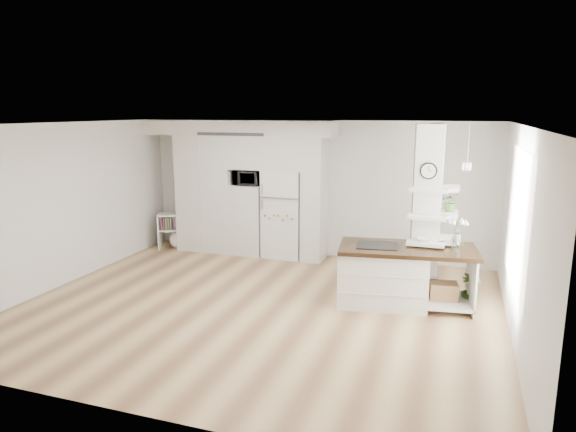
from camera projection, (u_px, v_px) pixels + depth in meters
name	position (u px, v px, depth m)	size (l,w,h in m)	color
floor	(259.00, 306.00, 7.73)	(7.00, 6.00, 0.01)	tan
room	(258.00, 184.00, 7.35)	(7.04, 6.04, 2.72)	white
cabinet_wall	(241.00, 180.00, 10.35)	(4.00, 0.71, 2.70)	white
refrigerator	(284.00, 213.00, 10.20)	(0.78, 0.69, 1.75)	white
column	(432.00, 214.00, 7.76)	(0.69, 0.90, 2.70)	silver
window	(517.00, 220.00, 6.61)	(2.40, 2.40, 0.00)	white
pendant_light	(379.00, 169.00, 6.90)	(0.12, 0.12, 0.10)	white
kitchen_island	(391.00, 274.00, 7.74)	(2.11, 1.21, 1.47)	white
bookshelf	(175.00, 233.00, 10.91)	(0.72, 0.57, 0.74)	white
floor_plant_a	(399.00, 277.00, 8.33)	(0.26, 0.21, 0.48)	#3A6729
floor_plant_b	(470.00, 290.00, 7.70)	(0.28, 0.28, 0.50)	#3A6729
microwave	(248.00, 178.00, 10.24)	(0.54, 0.37, 0.30)	#2D2D2D
shelf_plant	(450.00, 202.00, 7.80)	(0.27, 0.23, 0.30)	#3A6729
decor_bowl	(424.00, 240.00, 7.64)	(0.22, 0.22, 0.05)	white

